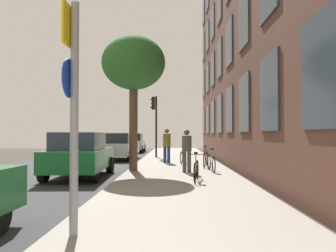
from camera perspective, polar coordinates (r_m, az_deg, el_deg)
name	(u,v)px	position (r m, az deg, el deg)	size (l,w,h in m)	color
ground_plane	(104,167)	(16.06, -10.88, -6.99)	(41.80, 41.80, 0.00)	#332D28
road_asphalt	(60,167)	(16.62, -18.04, -6.74)	(7.00, 38.00, 0.01)	#2D2D30
sidewalk	(178,166)	(15.73, 1.80, -6.92)	(4.20, 38.00, 0.12)	gray
building_facade	(235,23)	(16.24, 11.40, 16.88)	(0.56, 27.00, 13.26)	#513328
sign_post	(73,98)	(4.99, -16.02, 4.60)	(0.16, 0.60, 3.36)	gray
traffic_light	(155,115)	(21.04, -2.30, 1.82)	(0.43, 0.24, 3.86)	black
tree_near	(134,65)	(13.64, -5.93, 10.45)	(2.55, 2.55, 5.41)	brown
bicycle_0	(196,169)	(10.47, 4.85, -7.44)	(0.42, 1.57, 0.90)	black
bicycle_1	(211,162)	(13.13, 7.44, -6.16)	(0.42, 1.70, 0.92)	black
bicycle_2	(206,158)	(14.94, 6.47, -5.54)	(0.51, 1.70, 0.95)	black
bicycle_3	(183,156)	(16.90, 2.64, -5.14)	(0.52, 1.64, 0.90)	black
pedestrian_0	(187,148)	(12.66, 3.24, -3.75)	(0.52, 0.52, 1.63)	#4C4742
pedestrian_1	(167,143)	(16.81, -0.21, -2.98)	(0.39, 0.39, 1.73)	navy
car_1	(80,154)	(12.42, -14.85, -4.72)	(1.99, 4.17, 1.62)	#19662D
car_2	(119,146)	(20.54, -8.33, -3.43)	(1.95, 4.33, 1.62)	#B7B7BC
car_3	(133,143)	(28.82, -6.02, -2.85)	(1.90, 4.03, 1.62)	#B7B7BC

